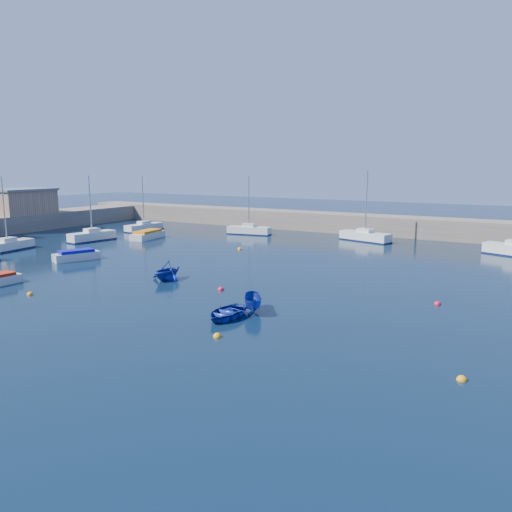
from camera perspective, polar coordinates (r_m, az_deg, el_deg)
The scene contains 19 objects.
ground at distance 33.88m, azimuth -17.31°, elevation -6.24°, with size 220.00×220.00×0.00m, color black.
back_wall at distance 72.38m, azimuth 10.49°, elevation 3.72°, with size 96.00×4.50×2.60m, color #796A5C.
brick_shed_a at distance 80.68m, azimuth -25.22°, elevation 5.57°, with size 6.00×8.00×3.40m, color #A67F60.
sailboat_2 at distance 62.19m, azimuth -26.54°, elevation 1.07°, with size 2.58×6.39×8.19m.
sailboat_3 at distance 66.21m, azimuth -18.23°, elevation 2.20°, with size 2.44×6.27×8.17m.
sailboat_4 at distance 74.62m, azimuth -12.67°, elevation 3.26°, with size 2.33×6.17×7.94m.
sailboat_5 at distance 69.01m, azimuth -0.81°, elevation 2.99°, with size 6.20×2.62×7.98m.
sailboat_6 at distance 64.30m, azimuth 12.36°, elevation 2.24°, with size 6.91×3.65×8.78m.
motorboat_1 at distance 53.17m, azimuth -19.83°, elevation 0.08°, with size 3.07×4.66×1.08m.
motorboat_2 at distance 66.41m, azimuth -12.28°, elevation 2.40°, with size 2.68×5.66×1.12m.
dinghy_center at distance 31.24m, azimuth -3.41°, elevation -6.48°, with size 2.52×3.54×0.73m, color navy.
dinghy_left at distance 42.03m, azimuth -10.14°, elevation -1.62°, with size 2.67×3.09×1.63m, color navy.
dinghy_right at distance 32.48m, azimuth -0.33°, elevation -5.42°, with size 1.12×2.97×1.15m, color navy.
buoy_0 at distance 40.42m, azimuth -24.41°, elevation -4.05°, with size 0.46×0.46×0.46m, color orange.
buoy_1 at distance 38.31m, azimuth -4.03°, elevation -3.89°, with size 0.49×0.49×0.49m, color red.
buoy_2 at distance 24.51m, azimuth 22.45°, elevation -13.00°, with size 0.46×0.46×0.46m, color orange.
buoy_3 at distance 56.59m, azimuth -1.87°, elevation 0.75°, with size 0.50×0.50×0.50m, color orange.
buoy_4 at distance 36.49m, azimuth 20.02°, elevation -5.23°, with size 0.47×0.47×0.47m, color red.
buoy_5 at distance 28.11m, azimuth -4.44°, elevation -9.20°, with size 0.47×0.47×0.47m, color orange.
Camera 1 is at (24.26, -21.72, 9.36)m, focal length 35.00 mm.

